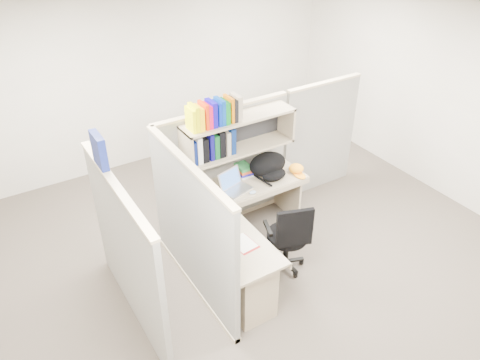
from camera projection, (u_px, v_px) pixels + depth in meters
ground at (262, 258)px, 5.65m from camera, size 6.00×6.00×0.00m
room_shell at (266, 139)px, 4.77m from camera, size 6.00×6.00×6.00m
cubicle at (215, 187)px, 5.32m from camera, size 3.79×1.84×1.95m
desk at (247, 256)px, 5.03m from camera, size 1.74×1.75×0.73m
laptop at (237, 182)px, 5.50m from camera, size 0.42×0.42×0.24m
backpack at (271, 166)px, 5.75m from camera, size 0.55×0.45×0.29m
orange_cap at (296, 168)px, 5.89m from camera, size 0.23×0.25×0.10m
snack_canister at (222, 224)px, 4.95m from camera, size 0.10×0.10×0.10m
tissue_box at (223, 246)px, 4.59m from camera, size 0.14×0.14×0.18m
mouse at (253, 192)px, 5.51m from camera, size 0.10×0.08×0.03m
paper_cup at (230, 178)px, 5.70m from camera, size 0.08×0.08×0.11m
book_stack at (243, 170)px, 5.85m from camera, size 0.20×0.26×0.12m
loose_paper at (243, 243)px, 4.76m from camera, size 0.22×0.28×0.00m
task_chair at (288, 247)px, 5.30m from camera, size 0.56×0.52×0.97m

